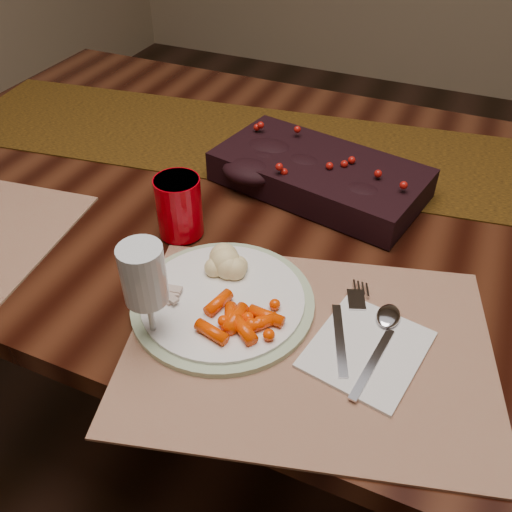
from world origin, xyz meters
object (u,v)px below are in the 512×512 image
at_px(placemat_main, 309,346).
at_px(mashed_potatoes, 231,259).
at_px(red_cup, 179,207).
at_px(napkin, 367,349).
at_px(dinner_plate, 223,301).
at_px(wine_glass, 147,297).
at_px(dining_table, 302,336).
at_px(baby_carrots, 234,317).
at_px(centerpiece, 319,170).
at_px(turkey_shreds, 169,290).

relative_size(placemat_main, mashed_potatoes, 6.35).
bearing_deg(red_cup, napkin, -19.96).
xyz_separation_m(placemat_main, napkin, (0.08, 0.02, 0.00)).
bearing_deg(mashed_potatoes, dinner_plate, -75.72).
bearing_deg(placemat_main, wine_glass, -175.55).
bearing_deg(wine_glass, dining_table, 76.88).
bearing_deg(placemat_main, dining_table, 92.85).
xyz_separation_m(baby_carrots, red_cup, (-0.18, 0.17, 0.03)).
xyz_separation_m(centerpiece, red_cup, (-0.17, -0.23, 0.01)).
distance_m(turkey_shreds, red_cup, 0.17).
distance_m(centerpiece, baby_carrots, 0.40).
distance_m(napkin, wine_glass, 0.30).
distance_m(placemat_main, mashed_potatoes, 0.18).
bearing_deg(placemat_main, dinner_plate, 156.09).
relative_size(mashed_potatoes, wine_glass, 0.48).
distance_m(centerpiece, napkin, 0.41).
height_order(placemat_main, dinner_plate, dinner_plate).
distance_m(dining_table, baby_carrots, 0.53).
xyz_separation_m(baby_carrots, turkey_shreds, (-0.11, 0.01, -0.00)).
relative_size(baby_carrots, red_cup, 0.99).
relative_size(mashed_potatoes, turkey_shreds, 1.02).
distance_m(dining_table, placemat_main, 0.52).
bearing_deg(red_cup, dining_table, 45.56).
relative_size(dinner_plate, mashed_potatoes, 3.46).
xyz_separation_m(dinner_plate, turkey_shreds, (-0.07, -0.03, 0.02)).
xyz_separation_m(placemat_main, mashed_potatoes, (-0.16, 0.08, 0.04)).
height_order(dining_table, napkin, napkin).
relative_size(dining_table, wine_glass, 11.11).
relative_size(dinner_plate, wine_glass, 1.67).
distance_m(mashed_potatoes, red_cup, 0.15).
relative_size(baby_carrots, wine_glass, 0.64).
relative_size(dining_table, placemat_main, 3.63).
distance_m(centerpiece, turkey_shreds, 0.40).
height_order(mashed_potatoes, turkey_shreds, mashed_potatoes).
bearing_deg(napkin, centerpiece, 128.35).
bearing_deg(dinner_plate, baby_carrots, -45.37).
relative_size(baby_carrots, napkin, 0.65).
bearing_deg(napkin, dining_table, 130.74).
relative_size(dining_table, dinner_plate, 6.67).
distance_m(dining_table, red_cup, 0.50).
xyz_separation_m(napkin, red_cup, (-0.36, 0.13, 0.05)).
xyz_separation_m(red_cup, wine_glass, (0.08, -0.22, 0.02)).
bearing_deg(dining_table, turkey_shreds, -107.87).
xyz_separation_m(centerpiece, baby_carrots, (0.01, -0.40, -0.01)).
bearing_deg(wine_glass, turkey_shreds, 102.13).
bearing_deg(napkin, dinner_plate, -169.77).
bearing_deg(turkey_shreds, wine_glass, -77.87).
bearing_deg(napkin, placemat_main, -153.60).
xyz_separation_m(placemat_main, baby_carrots, (-0.11, -0.02, 0.03)).
height_order(turkey_shreds, wine_glass, wine_glass).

